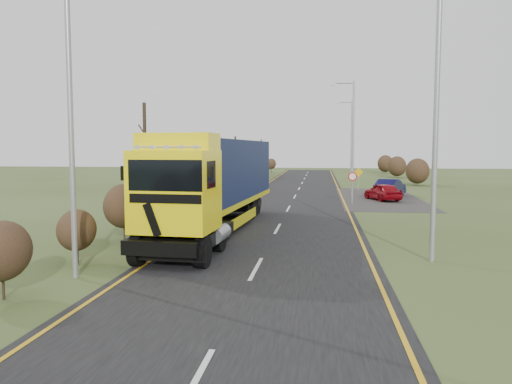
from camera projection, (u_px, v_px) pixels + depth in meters
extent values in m
plane|color=#3B461E|center=(269.00, 245.00, 19.84)|extent=(160.00, 160.00, 0.00)
cube|color=black|center=(286.00, 213.00, 29.72)|extent=(8.00, 120.00, 0.02)
cube|color=#2C2A27|center=(378.00, 198.00, 38.77)|extent=(6.00, 18.00, 0.02)
cube|color=gold|center=(225.00, 212.00, 30.19)|extent=(0.12, 116.00, 0.01)
cube|color=gold|center=(349.00, 214.00, 29.24)|extent=(0.12, 116.00, 0.01)
cube|color=silver|center=(256.00, 268.00, 15.89)|extent=(0.12, 3.00, 0.01)
cube|color=silver|center=(278.00, 228.00, 23.79)|extent=(0.12, 3.00, 0.01)
cube|color=silver|center=(288.00, 209.00, 31.69)|extent=(0.12, 3.00, 0.01)
cube|color=silver|center=(295.00, 197.00, 39.60)|extent=(0.12, 3.00, 0.01)
cube|color=silver|center=(299.00, 189.00, 47.50)|extent=(0.12, 3.00, 0.01)
cube|color=silver|center=(302.00, 183.00, 55.40)|extent=(0.12, 3.00, 0.01)
cube|color=silver|center=(304.00, 179.00, 63.31)|extent=(0.12, 3.00, 0.01)
cube|color=silver|center=(306.00, 175.00, 71.21)|extent=(0.12, 3.00, 0.01)
cube|color=silver|center=(308.00, 173.00, 79.11)|extent=(0.12, 3.00, 0.01)
ellipsoid|color=#331E16|center=(2.00, 251.00, 12.59)|extent=(1.34, 1.74, 1.54)
ellipsoid|color=#331E16|center=(77.00, 230.00, 16.56)|extent=(1.21, 1.57, 1.39)
ellipsoid|color=#331E16|center=(124.00, 206.00, 20.48)|extent=(1.58, 2.06, 1.82)
ellipsoid|color=#331E16|center=(156.00, 189.00, 24.40)|extent=(1.96, 2.55, 2.25)
ellipsoid|color=#331E16|center=(178.00, 186.00, 28.36)|extent=(1.83, 2.38, 2.10)
ellipsoid|color=#331E16|center=(197.00, 188.00, 32.34)|extent=(1.37, 1.78, 1.57)
ellipsoid|color=#331E16|center=(209.00, 186.00, 36.32)|extent=(1.20, 1.56, 1.38)
ellipsoid|color=#331E16|center=(221.00, 178.00, 40.23)|extent=(1.55, 2.02, 1.78)
ellipsoid|color=#331E16|center=(228.00, 171.00, 44.17)|extent=(1.95, 2.53, 2.24)
ellipsoid|color=#331E16|center=(238.00, 170.00, 48.10)|extent=(1.85, 2.41, 2.13)
ellipsoid|color=#331E16|center=(242.00, 173.00, 52.12)|extent=(1.40, 1.81, 1.61)
ellipsoid|color=#331E16|center=(250.00, 173.00, 56.06)|extent=(1.19, 1.55, 1.37)
ellipsoid|color=#331E16|center=(252.00, 169.00, 60.02)|extent=(1.52, 1.97, 1.75)
ellipsoid|color=#331E16|center=(259.00, 164.00, 63.90)|extent=(1.93, 2.51, 2.22)
ellipsoid|color=#331E16|center=(260.00, 164.00, 67.90)|extent=(1.88, 2.44, 2.16)
ellipsoid|color=#331E16|center=(266.00, 166.00, 71.84)|extent=(1.43, 1.85, 1.64)
ellipsoid|color=#331E16|center=(266.00, 166.00, 75.86)|extent=(1.19, 1.55, 1.37)
ellipsoid|color=#331E16|center=(271.00, 164.00, 79.74)|extent=(1.49, 1.93, 1.71)
cylinder|color=black|center=(145.00, 165.00, 24.36)|extent=(0.18, 0.18, 6.05)
cylinder|color=black|center=(235.00, 162.00, 50.09)|extent=(0.18, 0.18, 5.06)
cylinder|color=black|center=(261.00, 157.00, 71.82)|extent=(0.18, 0.18, 5.15)
cube|color=black|center=(184.00, 236.00, 17.73)|extent=(2.80, 4.92, 0.47)
cube|color=#FFE80B|center=(176.00, 191.00, 16.66)|extent=(2.74, 2.45, 2.69)
cube|color=black|center=(166.00, 252.00, 15.75)|extent=(2.59, 0.30, 0.57)
cube|color=black|center=(152.00, 220.00, 15.65)|extent=(0.62, 0.06, 1.11)
cube|color=black|center=(179.00, 220.00, 15.54)|extent=(0.62, 0.06, 1.11)
cube|color=black|center=(165.00, 176.00, 15.50)|extent=(2.43, 0.23, 0.98)
cube|color=black|center=(165.00, 199.00, 15.54)|extent=(2.38, 0.19, 0.29)
cube|color=#FFE80B|center=(178.00, 142.00, 16.87)|extent=(2.68, 1.62, 0.58)
cylinder|color=silver|center=(167.00, 147.00, 15.66)|extent=(2.27, 0.22, 0.06)
cube|color=black|center=(122.00, 173.00, 15.92)|extent=(0.09, 0.13, 0.47)
cube|color=black|center=(213.00, 174.00, 15.55)|extent=(0.09, 0.13, 0.47)
cylinder|color=gray|center=(155.00, 232.00, 18.28)|extent=(0.67, 1.38, 0.58)
cylinder|color=gray|center=(219.00, 234.00, 17.98)|extent=(0.67, 1.38, 0.58)
cube|color=#D0C60E|center=(221.00, 201.00, 24.32)|extent=(3.47, 13.18, 0.25)
cube|color=black|center=(221.00, 170.00, 24.19)|extent=(3.42, 12.77, 2.84)
cube|color=#101D44|center=(241.00, 165.00, 30.44)|extent=(2.56, 0.24, 2.84)
cube|color=#101D44|center=(186.00, 177.00, 17.93)|extent=(2.56, 0.24, 2.84)
cube|color=black|center=(235.00, 204.00, 28.26)|extent=(2.63, 3.88, 0.36)
cube|color=#D0C60E|center=(191.00, 218.00, 23.52)|extent=(0.44, 5.68, 0.47)
cube|color=#D0C60E|center=(243.00, 219.00, 23.20)|extent=(0.44, 5.68, 0.47)
cylinder|color=black|center=(138.00, 250.00, 16.25)|extent=(0.40, 1.10, 1.08)
cylinder|color=black|center=(203.00, 252.00, 15.97)|extent=(0.40, 1.10, 1.08)
cylinder|color=black|center=(163.00, 236.00, 18.80)|extent=(0.40, 1.10, 1.08)
cylinder|color=black|center=(219.00, 238.00, 18.52)|extent=(0.40, 1.10, 1.08)
cylinder|color=black|center=(212.00, 208.00, 27.49)|extent=(0.40, 1.10, 1.08)
cylinder|color=black|center=(251.00, 209.00, 27.21)|extent=(0.40, 1.10, 1.08)
cylinder|color=black|center=(216.00, 206.00, 28.51)|extent=(0.40, 1.10, 1.08)
cylinder|color=black|center=(254.00, 207.00, 28.23)|extent=(0.40, 1.10, 1.08)
cylinder|color=black|center=(220.00, 204.00, 29.53)|extent=(0.40, 1.10, 1.08)
cylinder|color=black|center=(256.00, 205.00, 29.25)|extent=(0.40, 1.10, 1.08)
imported|color=maroon|center=(383.00, 192.00, 36.82)|extent=(2.72, 4.07, 1.29)
imported|color=black|center=(390.00, 188.00, 39.70)|extent=(3.08, 4.53, 1.41)
cylinder|color=gray|center=(436.00, 114.00, 16.56)|extent=(0.18, 0.18, 9.99)
cylinder|color=gray|center=(353.00, 139.00, 40.42)|extent=(0.18, 0.18, 9.25)
cylinder|color=gray|center=(344.00, 83.00, 40.14)|extent=(1.64, 0.12, 0.12)
cube|color=gray|center=(333.00, 84.00, 40.25)|extent=(0.46, 0.19, 0.14)
cylinder|color=gray|center=(351.00, 140.00, 62.26)|extent=(0.18, 0.18, 9.73)
cylinder|color=gray|center=(345.00, 102.00, 61.96)|extent=(1.73, 0.12, 0.12)
cube|color=gray|center=(338.00, 103.00, 62.08)|extent=(0.49, 0.19, 0.15)
cylinder|color=gray|center=(70.00, 88.00, 14.36)|extent=(0.16, 0.16, 11.13)
cylinder|color=gray|center=(352.00, 190.00, 34.40)|extent=(0.08, 0.08, 1.91)
cylinder|color=red|center=(353.00, 177.00, 34.29)|extent=(0.61, 0.04, 0.61)
cylinder|color=white|center=(353.00, 177.00, 34.27)|extent=(0.46, 0.02, 0.46)
cylinder|color=gray|center=(358.00, 182.00, 44.83)|extent=(0.08, 0.08, 1.61)
cube|color=#E0A80C|center=(359.00, 172.00, 44.70)|extent=(0.81, 0.04, 0.81)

